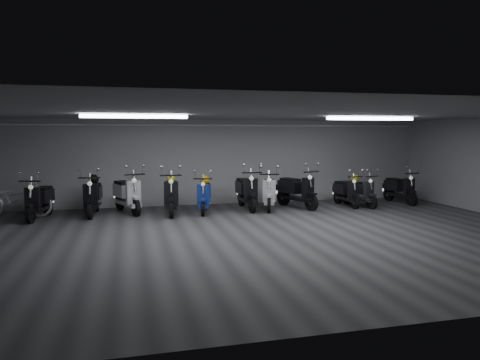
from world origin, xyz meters
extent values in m
cube|color=#343436|center=(0.00, 0.00, -0.01)|extent=(14.00, 10.00, 0.01)
cube|color=gray|center=(0.00, 0.00, 2.80)|extent=(14.00, 10.00, 0.01)
cube|color=gray|center=(0.00, 5.00, 1.40)|extent=(14.00, 0.01, 2.80)
cube|color=gray|center=(0.00, -5.00, 1.40)|extent=(14.00, 0.01, 2.80)
cube|color=white|center=(-3.00, 1.00, 2.74)|extent=(2.40, 0.18, 0.08)
cube|color=white|center=(3.00, 1.00, 2.74)|extent=(2.40, 0.18, 0.08)
cylinder|color=white|center=(0.00, 4.92, 2.62)|extent=(13.60, 0.05, 0.05)
imported|color=silver|center=(-6.27, 3.95, 0.64)|extent=(2.05, 0.98, 1.27)
sphere|color=black|center=(-4.17, 3.99, 1.03)|extent=(0.28, 0.28, 0.28)
sphere|color=yellow|center=(3.97, 3.56, 0.91)|extent=(0.23, 0.23, 0.23)
sphere|color=#EEA90E|center=(-0.96, 3.66, 0.96)|extent=(0.27, 0.27, 0.27)
sphere|color=#D1D70C|center=(-1.96, 3.69, 1.04)|extent=(0.23, 0.23, 0.23)
camera|label=1|loc=(-3.15, -9.66, 2.34)|focal=33.61mm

